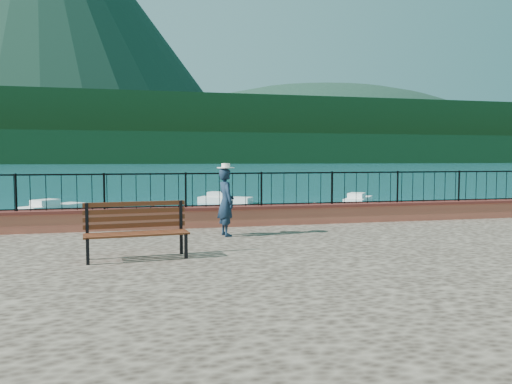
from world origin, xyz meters
name	(u,v)px	position (x,y,z in m)	size (l,w,h in m)	color
ground	(315,299)	(0.00, 0.00, 0.00)	(2000.00, 2000.00, 0.00)	#19596B
parapet	(271,215)	(0.00, 3.70, 1.49)	(28.00, 0.46, 0.58)	#B55B41
railing	(271,189)	(0.00, 3.70, 2.25)	(27.00, 0.05, 0.95)	black
dock	(179,226)	(-2.00, 12.00, 0.15)	(2.00, 16.00, 0.30)	#2D231C
far_forest	(140,149)	(0.00, 300.00, 9.00)	(900.00, 60.00, 18.00)	black
foothills	(139,132)	(0.00, 360.00, 22.00)	(900.00, 120.00, 44.00)	black
volcano	(39,14)	(-120.00, 700.00, 190.00)	(560.00, 560.00, 380.00)	#142D23
companion_hill	(323,161)	(220.00, 560.00, 0.00)	(448.00, 384.00, 180.00)	#142D23
park_bench	(137,242)	(-3.88, -0.44, 1.52)	(2.03, 0.82, 1.10)	black
person	(226,202)	(-1.66, 1.98, 2.06)	(0.63, 0.41, 1.72)	#112133
hat	(226,166)	(-1.66, 1.98, 2.98)	(0.44, 0.44, 0.12)	white
boat_0	(81,228)	(-5.96, 10.27, 0.40)	(3.63, 1.30, 0.80)	silver
boat_1	(336,211)	(6.38, 13.99, 0.40)	(3.89, 1.30, 0.80)	silver
boat_2	(386,213)	(8.52, 12.54, 0.40)	(4.11, 1.30, 0.80)	white
boat_3	(53,205)	(-8.55, 20.93, 0.40)	(3.84, 1.30, 0.80)	silver
boat_4	(225,197)	(2.36, 24.32, 0.40)	(3.73, 1.30, 0.80)	silver
boat_5	(358,198)	(11.35, 21.74, 0.40)	(4.07, 1.30, 0.80)	white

